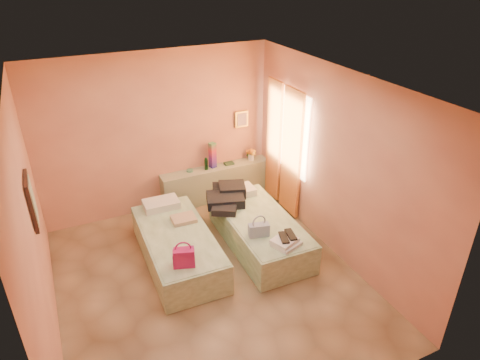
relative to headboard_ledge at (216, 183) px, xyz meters
The scene contains 16 objects.
ground 2.34m from the headboard_ledge, 114.90° to the right, with size 4.50×4.50×0.00m, color tan.
room_walls 2.25m from the headboard_ledge, 116.65° to the right, with size 4.02×4.51×2.81m.
headboard_ledge is the anchor object (origin of this frame).
bed_left 1.93m from the headboard_ledge, 129.52° to the right, with size 0.90×2.00×0.50m, color beige.
bed_right 1.64m from the headboard_ledge, 87.91° to the right, with size 0.90×2.00×0.50m, color beige.
water_bottle 0.47m from the headboard_ledge, behind, with size 0.06×0.06×0.22m, color #123217.
rainbow_box 0.57m from the headboard_ledge, 137.54° to the left, with size 0.11×0.11×0.48m, color #B3165F.
small_dish 0.59m from the headboard_ledge, behind, with size 0.12×0.12×0.03m, color #49876A.
green_book 0.44m from the headboard_ledge, ahead, with size 0.17×0.12×0.03m, color #23422A.
flower_vase 0.86m from the headboard_ledge, ahead, with size 0.20×0.20×0.26m, color white.
magenta_handbag 2.61m from the headboard_ledge, 121.43° to the right, with size 0.28×0.16×0.26m, color #B3165F.
khaki_garment 1.59m from the headboard_ledge, 130.38° to the right, with size 0.36×0.29×0.06m, color tan.
clothes_pile 1.07m from the headboard_ledge, 100.93° to the right, with size 0.65×0.65×0.19m, color black.
blue_handbag 2.06m from the headboard_ledge, 94.73° to the right, with size 0.30×0.13×0.19m, color #385588.
towel_stack 2.42m from the headboard_ledge, 88.27° to the right, with size 0.35×0.30×0.10m, color white.
sandal_pair 2.39m from the headboard_ledge, 87.32° to the right, with size 0.20×0.27×0.03m, color black.
Camera 1 is at (-1.59, -4.41, 4.10)m, focal length 32.00 mm.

